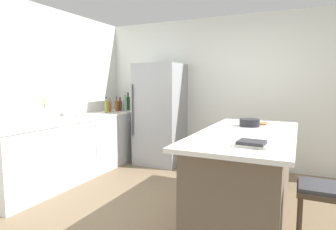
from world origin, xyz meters
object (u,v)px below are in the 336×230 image
object	(u,v)px
kitchen_island	(246,174)
bar_stool	(322,201)
sink_faucet	(65,108)
hot_sauce_bottle	(110,107)
mixing_bowl	(250,123)
wine_bottle	(128,103)
whiskey_bottle	(117,106)
vinegar_bottle	(110,107)
flower_vase	(45,115)
cutting_board	(256,123)
cookbook_stack	(252,144)
olive_oil_bottle	(106,106)
gin_bottle	(125,105)
syrup_bottle	(120,105)
refrigerator	(160,114)
paper_towel_roll	(79,108)

from	to	relation	value
kitchen_island	bar_stool	world-z (taller)	kitchen_island
sink_faucet	bar_stool	bearing A→B (deg)	-13.24
hot_sauce_bottle	mixing_bowl	distance (m)	2.82
wine_bottle	whiskey_bottle	xyz separation A→B (m)	(-0.06, -0.29, -0.04)
vinegar_bottle	hot_sauce_bottle	bearing A→B (deg)	130.46
hot_sauce_bottle	bar_stool	bearing A→B (deg)	-29.68
flower_vase	cutting_board	world-z (taller)	flower_vase
vinegar_bottle	sink_faucet	bearing A→B (deg)	-92.30
kitchen_island	vinegar_bottle	world-z (taller)	vinegar_bottle
whiskey_bottle	cookbook_stack	size ratio (longest dim) A/B	1.09
hot_sauce_bottle	vinegar_bottle	world-z (taller)	vinegar_bottle
whiskey_bottle	vinegar_bottle	size ratio (longest dim) A/B	1.01
flower_vase	whiskey_bottle	bearing A→B (deg)	89.66
whiskey_bottle	olive_oil_bottle	size ratio (longest dim) A/B	0.98
bar_stool	cookbook_stack	world-z (taller)	cookbook_stack
gin_bottle	wine_bottle	bearing A→B (deg)	88.20
wine_bottle	olive_oil_bottle	size ratio (longest dim) A/B	1.26
sink_faucet	olive_oil_bottle	distance (m)	0.97
cookbook_stack	cutting_board	xyz separation A→B (m)	(-0.16, 1.40, -0.01)
hot_sauce_bottle	vinegar_bottle	size ratio (longest dim) A/B	0.78
syrup_bottle	vinegar_bottle	distance (m)	0.29
sink_faucet	mixing_bowl	world-z (taller)	sink_faucet
hot_sauce_bottle	cookbook_stack	size ratio (longest dim) A/B	0.83
refrigerator	mixing_bowl	world-z (taller)	refrigerator
bar_stool	hot_sauce_bottle	xyz separation A→B (m)	(-3.43, 1.95, 0.46)
whiskey_bottle	mixing_bowl	xyz separation A→B (m)	(2.59, -0.93, -0.05)
syrup_bottle	cutting_board	world-z (taller)	syrup_bottle
whiskey_bottle	cutting_board	xyz separation A→B (m)	(2.63, -0.66, -0.09)
refrigerator	sink_faucet	size ratio (longest dim) A/B	6.00
wine_bottle	vinegar_bottle	distance (m)	0.48
kitchen_island	paper_towel_roll	xyz separation A→B (m)	(-2.68, 0.39, 0.59)
mixing_bowl	hot_sauce_bottle	bearing A→B (deg)	162.76
bar_stool	hot_sauce_bottle	bearing A→B (deg)	150.32
cutting_board	paper_towel_roll	bearing A→B (deg)	-173.44
cookbook_stack	vinegar_bottle	bearing A→B (deg)	146.24
paper_towel_roll	cutting_board	bearing A→B (deg)	6.56
refrigerator	vinegar_bottle	xyz separation A→B (m)	(-0.87, -0.31, 0.13)
sink_faucet	gin_bottle	world-z (taller)	sink_faucet
vinegar_bottle	cookbook_stack	size ratio (longest dim) A/B	1.07
kitchen_island	gin_bottle	xyz separation A→B (m)	(-2.58, 1.55, 0.57)
flower_vase	wine_bottle	world-z (taller)	wine_bottle
hot_sauce_bottle	refrigerator	bearing A→B (deg)	13.46
mixing_bowl	cookbook_stack	bearing A→B (deg)	-80.08
sink_faucet	syrup_bottle	world-z (taller)	sink_faucet
wine_bottle	gin_bottle	world-z (taller)	wine_bottle
kitchen_island	whiskey_bottle	distance (m)	3.02
refrigerator	olive_oil_bottle	size ratio (longest dim) A/B	6.50
whiskey_bottle	olive_oil_bottle	xyz separation A→B (m)	(-0.03, -0.28, 0.01)
flower_vase	paper_towel_roll	world-z (taller)	flower_vase
refrigerator	sink_faucet	xyz separation A→B (m)	(-0.91, -1.38, 0.19)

